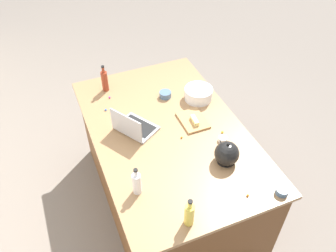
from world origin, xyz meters
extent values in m
plane|color=slate|center=(0.00, 0.00, 0.00)|extent=(12.00, 12.00, 0.00)
cube|color=brown|center=(0.00, 0.00, 0.43)|extent=(1.79, 1.11, 0.87)
cube|color=#9E754C|center=(0.00, 0.00, 0.89)|extent=(1.85, 1.17, 0.03)
cube|color=#B7B7BC|center=(0.12, 0.22, 0.91)|extent=(0.38, 0.35, 0.02)
cube|color=black|center=(0.12, 0.21, 0.92)|extent=(0.31, 0.27, 0.00)
cube|color=#B7B7BC|center=(0.06, 0.32, 1.02)|extent=(0.26, 0.17, 0.20)
cube|color=silver|center=(0.06, 0.31, 1.02)|extent=(0.23, 0.14, 0.18)
cylinder|color=white|center=(0.27, -0.40, 0.95)|extent=(0.24, 0.24, 0.10)
cylinder|color=black|center=(0.27, -0.40, 0.96)|extent=(0.20, 0.20, 0.09)
torus|color=white|center=(0.27, -0.40, 1.00)|extent=(0.25, 0.25, 0.01)
cylinder|color=#DBC64C|center=(-0.81, 0.20, 0.98)|extent=(0.06, 0.06, 0.17)
cylinder|color=#DBC64C|center=(-0.81, 0.20, 1.09)|extent=(0.03, 0.03, 0.05)
cylinder|color=black|center=(-0.81, 0.20, 1.12)|extent=(0.03, 0.03, 0.01)
cylinder|color=maroon|center=(0.71, 0.32, 0.99)|extent=(0.06, 0.06, 0.19)
cylinder|color=maroon|center=(0.71, 0.32, 1.12)|extent=(0.02, 0.02, 0.05)
cylinder|color=black|center=(0.71, 0.32, 1.15)|extent=(0.03, 0.03, 0.01)
cylinder|color=white|center=(-0.47, 0.41, 0.98)|extent=(0.06, 0.06, 0.17)
cylinder|color=white|center=(-0.47, 0.41, 1.09)|extent=(0.03, 0.03, 0.05)
cylinder|color=black|center=(-0.47, 0.41, 1.12)|extent=(0.03, 0.03, 0.01)
cylinder|color=black|center=(-0.46, -0.26, 0.91)|extent=(0.13, 0.13, 0.01)
sphere|color=black|center=(-0.46, -0.26, 0.98)|extent=(0.18, 0.18, 0.18)
cone|color=black|center=(-0.37, -0.26, 1.00)|extent=(0.08, 0.03, 0.07)
sphere|color=black|center=(-0.46, -0.26, 1.07)|extent=(0.02, 0.02, 0.02)
cube|color=#AD7F4C|center=(0.02, -0.23, 0.91)|extent=(0.26, 0.20, 0.02)
cube|color=#F4E58C|center=(-0.01, -0.23, 0.94)|extent=(0.11, 0.04, 0.04)
cylinder|color=white|center=(-0.26, -0.35, 0.92)|extent=(0.07, 0.07, 0.04)
cylinder|color=slate|center=(-0.85, -0.47, 0.92)|extent=(0.09, 0.09, 0.04)
cylinder|color=slate|center=(0.41, -0.14, 0.93)|extent=(0.10, 0.10, 0.05)
sphere|color=#CC3399|center=(0.58, 0.32, 0.91)|extent=(0.02, 0.02, 0.02)
sphere|color=orange|center=(-0.12, -0.06, 0.91)|extent=(0.01, 0.01, 0.01)
sphere|color=yellow|center=(0.20, 0.25, 0.91)|extent=(0.02, 0.02, 0.02)
sphere|color=blue|center=(0.43, 0.39, 0.91)|extent=(0.02, 0.02, 0.02)
sphere|color=yellow|center=(-0.19, -0.39, 0.91)|extent=(0.02, 0.02, 0.02)
sphere|color=orange|center=(-0.78, -0.25, 0.91)|extent=(0.02, 0.02, 0.02)
camera|label=1|loc=(-1.85, 0.76, 2.82)|focal=37.29mm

